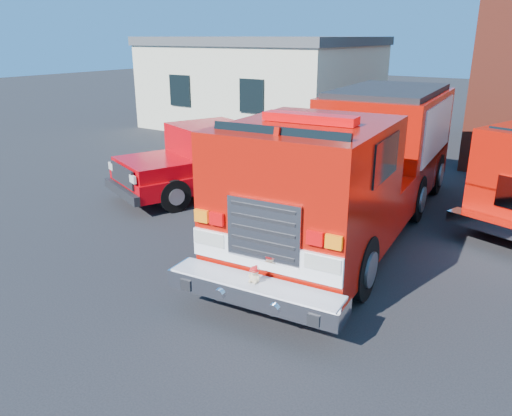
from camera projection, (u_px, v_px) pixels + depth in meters
The scene contains 4 objects.
ground at pixel (287, 249), 10.83m from camera, with size 100.00×100.00×0.00m, color black.
side_building at pixel (264, 82), 25.05m from camera, with size 10.20×8.20×4.35m.
fire_engine at pixel (359, 161), 11.67m from camera, with size 3.69×10.32×3.11m.
pickup_truck at pixel (220, 159), 14.69m from camera, with size 4.33×6.53×2.01m.
Camera 1 is at (4.96, -8.64, 4.40)m, focal length 35.00 mm.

